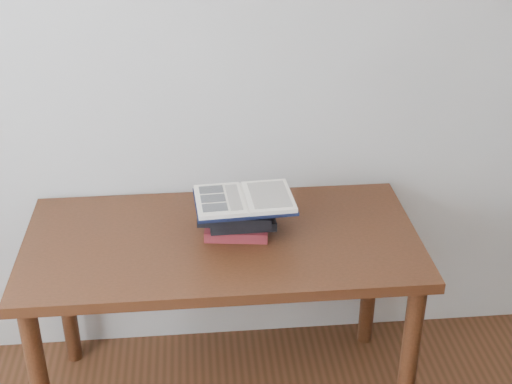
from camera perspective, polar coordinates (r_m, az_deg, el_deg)
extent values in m
cube|color=#B1AFA8|center=(2.48, -5.50, 12.65)|extent=(3.50, 0.04, 2.60)
cube|color=#462111|center=(2.39, -2.75, -4.01)|extent=(1.32, 0.66, 0.04)
cylinder|color=#462111|center=(2.49, 12.08, -13.45)|extent=(0.06, 0.06, 0.67)
cylinder|color=#462111|center=(2.86, -15.03, -7.58)|extent=(0.06, 0.06, 0.67)
cylinder|color=#462111|center=(2.89, 9.13, -6.43)|extent=(0.06, 0.06, 0.67)
cube|color=maroon|center=(2.40, -1.53, -2.84)|extent=(0.23, 0.18, 0.04)
cube|color=black|center=(2.38, -1.14, -2.20)|extent=(0.22, 0.14, 0.03)
cube|color=black|center=(2.36, -1.67, -1.63)|extent=(0.26, 0.18, 0.03)
cube|color=maroon|center=(2.35, -1.59, -0.93)|extent=(0.24, 0.18, 0.03)
cube|color=black|center=(2.33, -0.95, -0.78)|extent=(0.33, 0.24, 0.01)
cube|color=silver|center=(2.31, -2.92, -0.68)|extent=(0.17, 0.22, 0.01)
cube|color=silver|center=(2.33, 1.00, -0.38)|extent=(0.17, 0.22, 0.01)
cylinder|color=silver|center=(2.32, -0.95, -0.56)|extent=(0.02, 0.21, 0.01)
cube|color=black|center=(2.36, -3.61, 0.21)|extent=(0.08, 0.05, 0.00)
cube|color=black|center=(2.31, -3.46, -0.50)|extent=(0.08, 0.05, 0.00)
cube|color=black|center=(2.26, -3.31, -1.24)|extent=(0.08, 0.05, 0.00)
cube|color=#B8AFA0|center=(2.31, -1.79, -0.41)|extent=(0.05, 0.18, 0.00)
cube|color=#B8AFA0|center=(2.33, 1.08, -0.19)|extent=(0.13, 0.19, 0.00)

